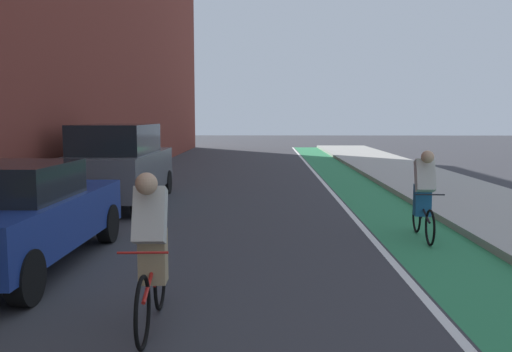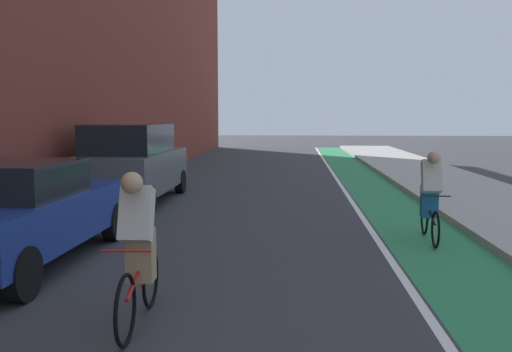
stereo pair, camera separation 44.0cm
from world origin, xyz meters
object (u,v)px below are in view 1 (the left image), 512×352
at_px(parked_sedan_blue, 12,214).
at_px(cyclist_trailing, 424,192).
at_px(cyclist_mid, 151,246).
at_px(parked_suv_gray, 119,163).

bearing_deg(parked_sedan_blue, cyclist_trailing, 17.39).
distance_m(cyclist_mid, cyclist_trailing, 5.73).
bearing_deg(parked_sedan_blue, parked_suv_gray, 89.99).
distance_m(parked_suv_gray, cyclist_mid, 8.18).
bearing_deg(cyclist_trailing, parked_suv_gray, 150.19).
bearing_deg(cyclist_trailing, cyclist_mid, -133.93).
relative_size(parked_sedan_blue, cyclist_trailing, 2.56).
xyz_separation_m(parked_sedan_blue, parked_suv_gray, (0.00, 5.69, 0.23)).
distance_m(parked_sedan_blue, cyclist_trailing, 6.73).
relative_size(cyclist_mid, cyclist_trailing, 1.05).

